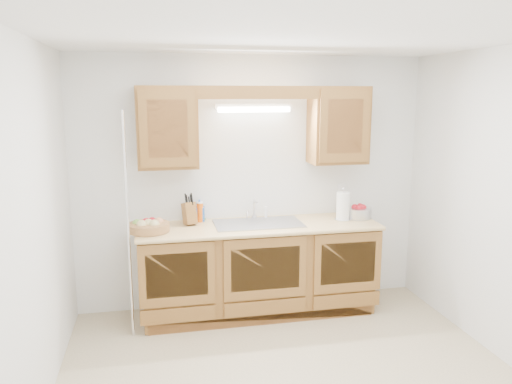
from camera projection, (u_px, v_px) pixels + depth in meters
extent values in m
plane|color=#C8B490|center=(291.00, 377.00, 3.80)|extent=(3.50, 3.50, 0.00)
plane|color=white|center=(296.00, 37.00, 3.33)|extent=(3.50, 3.50, 0.00)
cube|color=silver|center=(252.00, 183.00, 5.01)|extent=(3.50, 0.02, 2.50)
cube|color=silver|center=(390.00, 302.00, 2.12)|extent=(3.50, 0.02, 2.50)
cube|color=silver|center=(32.00, 232.00, 3.22)|extent=(0.02, 3.00, 2.50)
cube|color=silver|center=(508.00, 207.00, 3.91)|extent=(0.02, 3.00, 2.50)
cube|color=brown|center=(258.00, 270.00, 4.87)|extent=(2.20, 0.60, 0.86)
cube|color=tan|center=(259.00, 226.00, 4.78)|extent=(2.30, 0.63, 0.04)
cube|color=brown|center=(167.00, 127.00, 4.57)|extent=(0.55, 0.33, 0.75)
cube|color=brown|center=(338.00, 125.00, 4.90)|extent=(0.55, 0.33, 0.75)
cube|color=brown|center=(259.00, 92.00, 4.54)|extent=(2.20, 0.05, 0.12)
cylinder|color=white|center=(254.00, 110.00, 4.77)|extent=(0.70, 0.05, 0.05)
cube|color=white|center=(254.00, 106.00, 4.80)|extent=(0.76, 0.06, 0.05)
cube|color=#9E9EA3|center=(258.00, 224.00, 4.79)|extent=(0.84, 0.46, 0.01)
cube|color=#9E9EA3|center=(237.00, 233.00, 4.76)|extent=(0.39, 0.40, 0.16)
cube|color=#9E9EA3|center=(279.00, 231.00, 4.85)|extent=(0.39, 0.40, 0.16)
cylinder|color=silver|center=(254.00, 217.00, 4.98)|extent=(0.06, 0.06, 0.04)
cylinder|color=silver|center=(254.00, 209.00, 4.96)|extent=(0.02, 0.02, 0.16)
cylinder|color=silver|center=(255.00, 201.00, 4.90)|extent=(0.02, 0.12, 0.02)
cylinder|color=white|center=(266.00, 212.00, 5.00)|extent=(0.03, 0.03, 0.12)
cylinder|color=silver|center=(128.00, 228.00, 4.27)|extent=(0.03, 0.03, 2.00)
cube|color=white|center=(341.00, 189.00, 5.21)|extent=(0.08, 0.01, 0.12)
cylinder|color=#B17747|center=(149.00, 227.00, 4.51)|extent=(0.47, 0.47, 0.07)
sphere|color=#D8C67F|center=(141.00, 225.00, 4.45)|extent=(0.09, 0.09, 0.09)
sphere|color=#D8C67F|center=(154.00, 225.00, 4.46)|extent=(0.09, 0.09, 0.09)
sphere|color=tan|center=(159.00, 222.00, 4.56)|extent=(0.09, 0.09, 0.09)
sphere|color=red|center=(146.00, 222.00, 4.56)|extent=(0.08, 0.08, 0.08)
sphere|color=#72A53F|center=(137.00, 224.00, 4.51)|extent=(0.08, 0.08, 0.08)
sphere|color=#D8C67F|center=(149.00, 224.00, 4.49)|extent=(0.09, 0.09, 0.09)
sphere|color=red|center=(152.00, 221.00, 4.60)|extent=(0.08, 0.08, 0.08)
cube|color=brown|center=(189.00, 214.00, 4.76)|extent=(0.15, 0.20, 0.23)
cylinder|color=black|center=(186.00, 201.00, 4.71)|extent=(0.02, 0.04, 0.09)
cylinder|color=black|center=(189.00, 201.00, 4.71)|extent=(0.02, 0.04, 0.09)
cylinder|color=black|center=(192.00, 200.00, 4.72)|extent=(0.02, 0.04, 0.09)
cylinder|color=black|center=(187.00, 199.00, 4.75)|extent=(0.02, 0.04, 0.09)
cylinder|color=black|center=(191.00, 199.00, 4.75)|extent=(0.02, 0.04, 0.09)
cylinder|color=black|center=(186.00, 198.00, 4.77)|extent=(0.02, 0.04, 0.09)
cylinder|color=black|center=(192.00, 197.00, 4.78)|extent=(0.02, 0.04, 0.09)
cylinder|color=#E65D0C|center=(200.00, 212.00, 4.85)|extent=(0.07, 0.07, 0.19)
cylinder|color=white|center=(200.00, 203.00, 4.84)|extent=(0.06, 0.06, 0.01)
imported|color=blue|center=(200.00, 211.00, 4.88)|extent=(0.11, 0.11, 0.21)
cube|color=#CC333F|center=(200.00, 221.00, 4.91)|extent=(0.12, 0.09, 0.01)
cube|color=green|center=(200.00, 220.00, 4.91)|extent=(0.12, 0.09, 0.02)
cylinder|color=silver|center=(343.00, 219.00, 4.94)|extent=(0.16, 0.16, 0.01)
cylinder|color=silver|center=(343.00, 204.00, 4.91)|extent=(0.02, 0.02, 0.32)
cylinder|color=white|center=(343.00, 206.00, 4.91)|extent=(0.16, 0.16, 0.27)
sphere|color=silver|center=(344.00, 188.00, 4.88)|extent=(0.02, 0.02, 0.02)
cylinder|color=silver|center=(358.00, 213.00, 5.02)|extent=(0.33, 0.33, 0.11)
sphere|color=red|center=(355.00, 208.00, 5.00)|extent=(0.07, 0.07, 0.07)
sphere|color=red|center=(360.00, 207.00, 5.03)|extent=(0.07, 0.07, 0.07)
sphere|color=red|center=(359.00, 208.00, 4.98)|extent=(0.07, 0.07, 0.07)
sphere|color=red|center=(363.00, 208.00, 4.99)|extent=(0.07, 0.07, 0.07)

